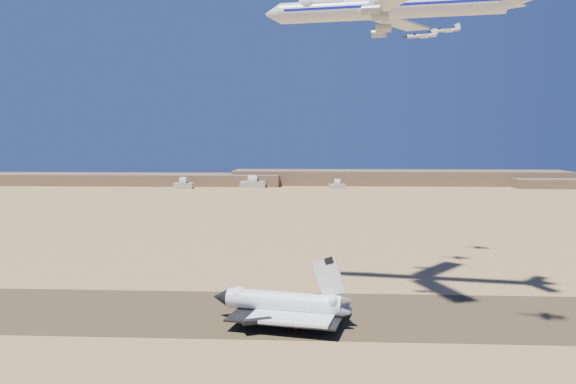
{
  "coord_description": "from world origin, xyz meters",
  "views": [
    {
      "loc": [
        17.26,
        -179.18,
        56.69
      ],
      "look_at": [
        7.31,
        8.0,
        39.31
      ],
      "focal_mm": 35.0,
      "sensor_mm": 36.0,
      "label": 1
    }
  ],
  "objects_px": {
    "carrier_747": "(381,9)",
    "crew_c": "(310,326)",
    "chase_jet_d": "(446,30)",
    "crew_a": "(302,326)",
    "shuttle": "(283,304)",
    "chase_jet_c": "(421,36)",
    "crew_b": "(296,328)"
  },
  "relations": [
    {
      "from": "crew_a",
      "to": "crew_b",
      "type": "relative_size",
      "value": 1.0
    },
    {
      "from": "crew_a",
      "to": "crew_c",
      "type": "relative_size",
      "value": 1.1
    },
    {
      "from": "chase_jet_d",
      "to": "crew_a",
      "type": "bearing_deg",
      "value": -102.9
    },
    {
      "from": "crew_a",
      "to": "chase_jet_c",
      "type": "xyz_separation_m",
      "value": [
        47.21,
        77.47,
        99.02
      ]
    },
    {
      "from": "carrier_747",
      "to": "crew_a",
      "type": "distance_m",
      "value": 109.91
    },
    {
      "from": "chase_jet_c",
      "to": "carrier_747",
      "type": "bearing_deg",
      "value": -104.07
    },
    {
      "from": "crew_c",
      "to": "shuttle",
      "type": "bearing_deg",
      "value": -5.43
    },
    {
      "from": "crew_a",
      "to": "chase_jet_c",
      "type": "bearing_deg",
      "value": -46.24
    },
    {
      "from": "crew_a",
      "to": "crew_c",
      "type": "xyz_separation_m",
      "value": [
        2.48,
        0.41,
        -0.08
      ]
    },
    {
      "from": "shuttle",
      "to": "chase_jet_d",
      "type": "height_order",
      "value": "chase_jet_d"
    },
    {
      "from": "shuttle",
      "to": "carrier_747",
      "type": "bearing_deg",
      "value": 54.17
    },
    {
      "from": "crew_a",
      "to": "shuttle",
      "type": "bearing_deg",
      "value": 30.91
    },
    {
      "from": "crew_b",
      "to": "crew_c",
      "type": "bearing_deg",
      "value": -108.22
    },
    {
      "from": "crew_c",
      "to": "chase_jet_d",
      "type": "distance_m",
      "value": 158.92
    },
    {
      "from": "carrier_747",
      "to": "chase_jet_c",
      "type": "xyz_separation_m",
      "value": [
        21.29,
        42.05,
        -1.75
      ]
    },
    {
      "from": "crew_c",
      "to": "chase_jet_c",
      "type": "height_order",
      "value": "chase_jet_c"
    },
    {
      "from": "crew_c",
      "to": "carrier_747",
      "type": "bearing_deg",
      "value": -96.33
    },
    {
      "from": "crew_b",
      "to": "shuttle",
      "type": "bearing_deg",
      "value": -12.27
    },
    {
      "from": "crew_a",
      "to": "chase_jet_d",
      "type": "relative_size",
      "value": 0.13
    },
    {
      "from": "carrier_747",
      "to": "crew_c",
      "type": "height_order",
      "value": "carrier_747"
    },
    {
      "from": "carrier_747",
      "to": "crew_c",
      "type": "xyz_separation_m",
      "value": [
        -23.44,
        -35.01,
        -100.85
      ]
    },
    {
      "from": "crew_a",
      "to": "chase_jet_d",
      "type": "xyz_separation_m",
      "value": [
        62.76,
        102.36,
        105.88
      ]
    },
    {
      "from": "shuttle",
      "to": "chase_jet_c",
      "type": "height_order",
      "value": "chase_jet_c"
    },
    {
      "from": "crew_c",
      "to": "crew_b",
      "type": "bearing_deg",
      "value": 52.0
    },
    {
      "from": "carrier_747",
      "to": "chase_jet_d",
      "type": "distance_m",
      "value": 76.58
    },
    {
      "from": "shuttle",
      "to": "crew_b",
      "type": "xyz_separation_m",
      "value": [
        4.45,
        -7.56,
        -4.89
      ]
    },
    {
      "from": "crew_c",
      "to": "chase_jet_d",
      "type": "relative_size",
      "value": 0.12
    },
    {
      "from": "crew_b",
      "to": "crew_c",
      "type": "height_order",
      "value": "crew_b"
    },
    {
      "from": "crew_a",
      "to": "chase_jet_d",
      "type": "height_order",
      "value": "chase_jet_d"
    },
    {
      "from": "chase_jet_d",
      "to": "chase_jet_c",
      "type": "bearing_deg",
      "value": -103.37
    },
    {
      "from": "carrier_747",
      "to": "crew_a",
      "type": "relative_size",
      "value": 49.04
    },
    {
      "from": "carrier_747",
      "to": "crew_b",
      "type": "xyz_separation_m",
      "value": [
        -27.68,
        -36.94,
        -100.77
      ]
    }
  ]
}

